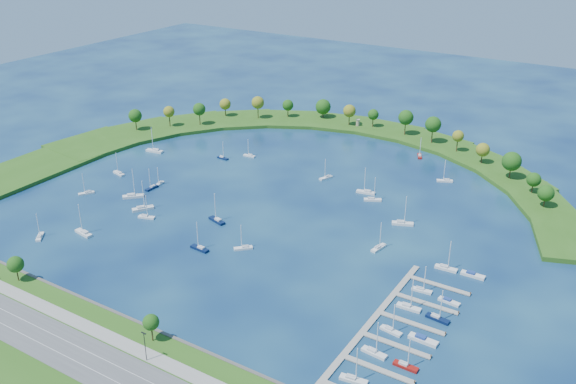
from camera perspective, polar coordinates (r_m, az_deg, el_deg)
The scene contains 39 objects.
ground at distance 290.47m, azimuth -1.36°, elevation -0.85°, with size 700.00×700.00×0.00m, color #081947.
south_shoreline at distance 213.06m, azimuth -20.18°, elevation -12.73°, with size 420.00×43.10×11.60m.
breakwater at distance 351.20m, azimuth -3.36°, elevation 3.93°, with size 286.74×247.64×2.00m.
breakwater_trees at distance 362.54m, azimuth 5.67°, elevation 6.16°, with size 237.71×89.05×15.47m.
harbor_tower at distance 387.04m, azimuth 6.36°, elevation 6.30°, with size 2.60×2.60×4.18m.
dock_system at distance 209.70m, azimuth 9.37°, elevation -12.22°, with size 24.28×82.00×1.60m.
moored_boat_0 at distance 309.83m, azimuth -12.29°, elevation 0.43°, with size 2.27×7.38×10.76m.
moored_boat_1 at distance 330.55m, azimuth -15.12°, elevation 1.70°, with size 8.20×4.01×11.61m.
moored_boat_2 at distance 273.51m, azimuth 10.36°, elevation -2.76°, with size 9.46×5.85×13.49m.
moored_boat_3 at distance 278.31m, azimuth -21.64°, elevation -3.74°, with size 6.21×6.90×10.69m.
moored_boat_4 at distance 251.22m, azimuth -4.08°, elevation -5.03°, with size 6.81×6.73×11.00m.
moored_boat_5 at distance 340.90m, azimuth -5.96°, elevation 3.15°, with size 6.89×2.41×9.94m.
moored_boat_6 at distance 349.10m, azimuth 11.88°, elevation 3.27°, with size 4.95×7.62×10.91m.
moored_boat_7 at distance 356.29m, azimuth -12.02°, elevation 3.72°, with size 10.19×4.34×14.52m.
moored_boat_8 at distance 293.17m, azimuth 7.69°, elevation -0.63°, with size 8.24×5.77×11.93m.
moored_boat_9 at distance 300.21m, azimuth 7.10°, elevation 0.04°, with size 9.22×3.93×13.12m.
moored_boat_10 at distance 281.55m, azimuth -12.75°, elevation -2.17°, with size 7.77×4.27×11.01m.
moored_boat_11 at distance 273.23m, azimuth -6.48°, elevation -2.53°, with size 9.33×4.92×13.21m.
moored_boat_12 at distance 302.56m, azimuth -13.90°, elevation -0.32°, with size 8.95×8.87×14.48m.
moored_boat_13 at distance 274.85m, azimuth -18.08°, elevation -3.51°, with size 9.58×4.03×13.65m.
moored_boat_14 at distance 252.64m, azimuth -8.03°, elevation -5.04°, with size 8.47×2.98×12.22m.
moored_boat_15 at distance 289.40m, azimuth -13.07°, elevation -1.42°, with size 7.53×9.45×14.07m.
moored_boat_16 at distance 253.22m, azimuth 8.24°, elevation -4.98°, with size 3.69×8.21×11.66m.
moored_boat_17 at distance 314.67m, azimuth 3.47°, elevation 1.37°, with size 4.60×7.61×10.82m.
moored_boat_18 at distance 313.88m, azimuth -11.61°, elevation 0.81°, with size 2.48×6.42×9.20m.
moored_boat_19 at distance 342.82m, azimuth -3.53°, elevation 3.37°, with size 6.91×2.52×9.94m.
moored_boat_20 at distance 320.15m, azimuth 14.07°, elevation 1.06°, with size 7.96×5.27×11.43m.
moored_boat_21 at distance 312.25m, azimuth -17.85°, elevation -0.04°, with size 5.67×7.25×10.74m.
docked_boat_0 at distance 189.11m, azimuth 5.96°, elevation -16.53°, with size 8.46×3.38×12.09m.
docked_boat_2 at distance 199.08m, azimuth 7.83°, elevation -14.19°, with size 8.40×3.09×12.07m.
docked_boat_3 at distance 195.80m, azimuth 10.64°, elevation -15.21°, with size 7.70×2.28×11.27m.
docked_boat_4 at distance 208.61m, azimuth 9.34°, elevation -12.26°, with size 7.66×3.10×10.94m.
docked_boat_5 at distance 206.73m, azimuth 12.16°, elevation -12.97°, with size 9.53×3.01×1.92m.
docked_boat_6 at distance 220.12m, azimuth 10.91°, elevation -10.18°, with size 8.53×2.72×12.41m.
docked_boat_7 at distance 216.90m, azimuth 13.44°, elevation -11.04°, with size 8.26×3.11×11.86m.
docked_boat_8 at distance 229.91m, azimuth 12.07°, elevation -8.66°, with size 7.37×2.64×10.61m.
docked_boat_9 at distance 226.32m, azimuth 14.41°, elevation -9.60°, with size 7.83×2.92×1.56m.
docked_boat_10 at distance 244.66m, azimuth 14.16°, elevation -6.67°, with size 8.52×2.80×12.36m.
docked_boat_11 at distance 243.24m, azimuth 16.43°, elevation -7.23°, with size 8.83×2.50×1.80m.
Camera 1 is at (144.14, -219.01, 125.03)m, focal length 39.12 mm.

